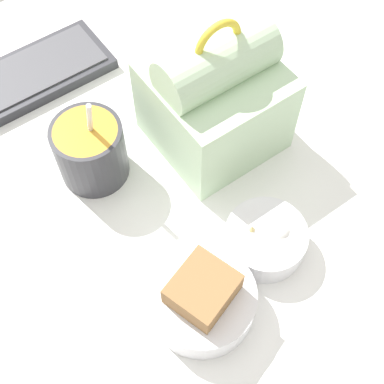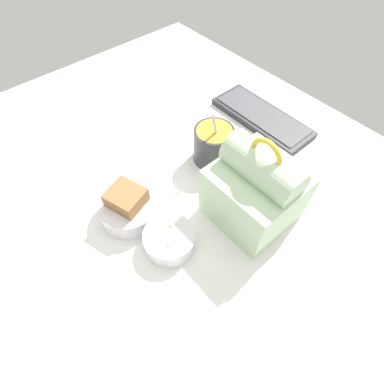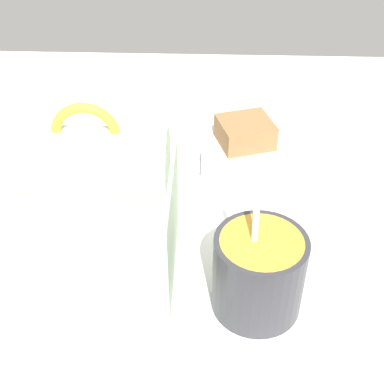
% 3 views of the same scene
% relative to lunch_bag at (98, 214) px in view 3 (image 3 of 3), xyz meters
% --- Properties ---
extents(desk_surface, '(1.40, 1.10, 0.02)m').
position_rel_lunch_bag_xyz_m(desk_surface, '(-0.13, -0.08, -0.10)').
color(desk_surface, white).
rests_on(desk_surface, ground).
extents(lunch_bag, '(0.17, 0.17, 0.22)m').
position_rel_lunch_bag_xyz_m(lunch_bag, '(0.00, 0.00, 0.00)').
color(lunch_bag, '#B7D6AD').
rests_on(lunch_bag, desk_surface).
extents(soup_cup, '(0.10, 0.10, 0.16)m').
position_rel_lunch_bag_xyz_m(soup_cup, '(-0.18, 0.05, -0.03)').
color(soup_cup, '#333338').
rests_on(soup_cup, desk_surface).
extents(bento_bowl_sandwich, '(0.13, 0.13, 0.08)m').
position_rel_lunch_bag_xyz_m(bento_bowl_sandwich, '(-0.17, -0.21, -0.05)').
color(bento_bowl_sandwich, silver).
rests_on(bento_bowl_sandwich, desk_surface).
extents(bento_bowl_snacks, '(0.11, 0.11, 0.05)m').
position_rel_lunch_bag_xyz_m(bento_bowl_snacks, '(-0.06, -0.19, -0.06)').
color(bento_bowl_snacks, silver).
rests_on(bento_bowl_snacks, desk_surface).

